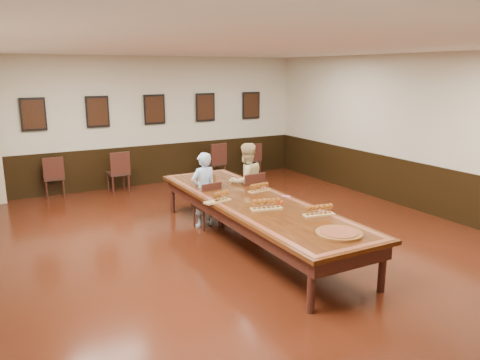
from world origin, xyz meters
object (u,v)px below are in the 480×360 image
conference_table (254,209)px  carved_platter (339,233)px  spare_chair_a (53,176)px  spare_chair_c (214,162)px  chair_man (206,204)px  chair_woman (249,196)px  spare_chair_d (252,159)px  person_man (204,190)px  spare_chair_b (118,172)px  person_woman (246,182)px

conference_table → carved_platter: (0.13, -1.96, 0.16)m
spare_chair_a → spare_chair_c: (3.94, -0.35, 0.03)m
chair_man → spare_chair_c: (1.77, 3.32, 0.07)m
chair_woman → spare_chair_c: 3.47m
spare_chair_d → chair_man: bearing=58.3°
spare_chair_c → person_man: bearing=53.5°
chair_man → person_man: person_man is taller
spare_chair_a → conference_table: size_ratio=0.19×
chair_woman → person_man: 0.94m
spare_chair_b → spare_chair_d: bearing=178.9°
spare_chair_d → carved_platter: (-2.57, -6.66, 0.33)m
spare_chair_a → person_woman: person_woman is taller
spare_chair_a → spare_chair_d: spare_chair_a is taller
chair_woman → carved_platter: bearing=78.9°
carved_platter → spare_chair_c: bearing=78.6°
chair_woman → spare_chair_c: (0.88, 3.35, 0.02)m
spare_chair_a → chair_woman: bearing=130.9°
spare_chair_c → chair_woman: bearing=67.7°
chair_man → spare_chair_b: (-0.77, 3.37, 0.06)m
spare_chair_b → spare_chair_d: (3.82, 0.17, -0.06)m
conference_table → spare_chair_d: bearing=60.1°
spare_chair_c → conference_table: 4.71m
chair_man → spare_chair_d: spare_chair_d is taller
spare_chair_c → person_woman: bearing=67.2°
chair_man → conference_table: (0.34, -1.16, 0.17)m
spare_chair_a → spare_chair_b: bearing=168.9°
spare_chair_b → spare_chair_d: spare_chair_b is taller
chair_man → spare_chair_d: size_ratio=0.99×
person_woman → conference_table: person_woman is taller
spare_chair_a → spare_chair_b: (1.41, -0.31, 0.02)m
spare_chair_b → person_man: person_man is taller
spare_chair_c → spare_chair_a: bearing=-12.7°
spare_chair_d → conference_table: bearing=69.2°
spare_chair_c → person_woman: (-0.88, -3.25, 0.25)m
chair_woman → conference_table: 1.26m
spare_chair_b → person_man: size_ratio=0.71×
chair_man → person_man: bearing=-90.0°
chair_woman → conference_table: size_ratio=0.19×
spare_chair_a → carved_platter: (2.65, -6.80, 0.30)m
spare_chair_a → conference_table: (2.52, -4.84, 0.14)m
spare_chair_d → conference_table: 5.42m
spare_chair_b → carved_platter: 6.61m
person_man → carved_platter: (0.49, -3.21, 0.07)m
chair_woman → conference_table: chair_woman is taller
chair_man → spare_chair_c: spare_chair_c is taller
spare_chair_b → person_man: 3.37m
spare_chair_d → person_man: 4.61m
person_man → spare_chair_d: bearing=-139.1°
chair_man → spare_chair_d: 4.67m
spare_chair_b → spare_chair_c: 2.54m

